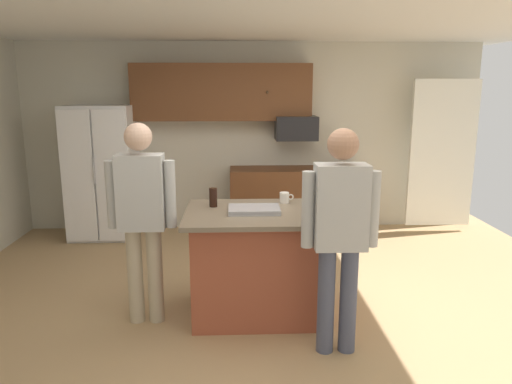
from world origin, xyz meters
TOP-DOWN VIEW (x-y plane):
  - floor at (0.00, 0.00)m, footprint 7.04×7.04m
  - ceiling at (0.00, 0.00)m, footprint 7.04×7.04m
  - back_wall at (0.00, 2.80)m, footprint 6.40×0.10m
  - french_door_window_panel at (2.60, 2.40)m, footprint 0.90×0.06m
  - cabinet_run_upper at (-0.40, 2.60)m, footprint 2.40×0.38m
  - cabinet_run_lower at (0.60, 2.48)m, footprint 1.80×0.63m
  - refrigerator at (-2.00, 2.38)m, footprint 0.86×0.76m
  - microwave_over_range at (0.60, 2.50)m, footprint 0.56×0.40m
  - kitchen_island at (-0.04, -0.00)m, footprint 1.25×0.95m
  - person_elder_center at (0.54, -0.67)m, footprint 0.57×0.23m
  - person_guest_left at (-1.00, -0.12)m, footprint 0.57×0.23m
  - glass_pilsner at (0.41, -0.33)m, footprint 0.06×0.06m
  - mug_blue_stoneware at (0.23, 0.31)m, footprint 0.13×0.09m
  - glass_dark_ale at (-0.43, 0.18)m, footprint 0.07×0.07m
  - serving_tray at (-0.07, -0.02)m, footprint 0.44×0.30m

SIDE VIEW (x-z plane):
  - floor at x=0.00m, z-range 0.00..0.00m
  - cabinet_run_lower at x=0.60m, z-range 0.00..0.90m
  - kitchen_island at x=-0.04m, z-range 0.01..0.95m
  - refrigerator at x=-2.00m, z-range 0.00..1.76m
  - serving_tray at x=-0.07m, z-range 0.94..0.98m
  - mug_blue_stoneware at x=0.23m, z-range 0.94..1.04m
  - person_elder_center at x=0.54m, z-range 0.14..1.85m
  - person_guest_left at x=-1.00m, z-range 0.14..1.85m
  - glass_pilsner at x=0.41m, z-range 0.94..1.07m
  - glass_dark_ale at x=-0.43m, z-range 0.94..1.11m
  - french_door_window_panel at x=2.60m, z-range 0.10..2.10m
  - back_wall at x=0.00m, z-range 0.00..2.60m
  - microwave_over_range at x=0.60m, z-range 1.29..1.61m
  - cabinet_run_upper at x=-0.40m, z-range 1.55..2.30m
  - ceiling at x=0.00m, z-range 2.60..2.60m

